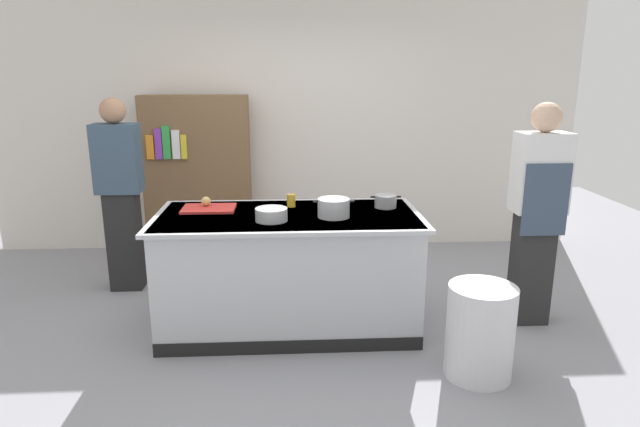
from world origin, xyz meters
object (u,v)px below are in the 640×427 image
object	(u,v)px
mixing_bowl	(271,215)
person_guest	(120,191)
stock_pot	(334,208)
bookshelf	(198,177)
trash_bin	(480,331)
juice_cup	(291,200)
sauce_pan	(386,201)
onion	(206,201)
person_chef	(537,210)

from	to	relation	value
mixing_bowl	person_guest	size ratio (longest dim) A/B	0.13
stock_pot	person_guest	distance (m)	2.04
person_guest	bookshelf	size ratio (longest dim) A/B	1.01
person_guest	stock_pot	bearing A→B (deg)	67.38
stock_pot	bookshelf	world-z (taller)	bookshelf
trash_bin	bookshelf	bearing A→B (deg)	130.13
mixing_bowl	juice_cup	distance (m)	0.43
sauce_pan	bookshelf	bearing A→B (deg)	136.58
onion	trash_bin	size ratio (longest dim) A/B	0.12
onion	bookshelf	world-z (taller)	bookshelf
sauce_pan	bookshelf	size ratio (longest dim) A/B	0.14
trash_bin	stock_pot	bearing A→B (deg)	141.96
person_chef	bookshelf	size ratio (longest dim) A/B	1.01
trash_bin	bookshelf	size ratio (longest dim) A/B	0.36
person_guest	person_chef	bearing A→B (deg)	80.18
juice_cup	mixing_bowl	bearing A→B (deg)	-109.18
trash_bin	onion	bearing A→B (deg)	151.59
sauce_pan	trash_bin	world-z (taller)	sauce_pan
stock_pot	person_guest	bearing A→B (deg)	152.54
onion	trash_bin	world-z (taller)	onion
bookshelf	trash_bin	bearing A→B (deg)	-49.87
trash_bin	person_guest	size ratio (longest dim) A/B	0.36
onion	juice_cup	distance (m)	0.66
onion	person_guest	xyz separation A→B (m)	(-0.84, 0.63, -0.05)
person_guest	onion	bearing A→B (deg)	57.93
juice_cup	bookshelf	size ratio (longest dim) A/B	0.06
mixing_bowl	trash_bin	world-z (taller)	mixing_bowl
sauce_pan	juice_cup	distance (m)	0.74
mixing_bowl	trash_bin	size ratio (longest dim) A/B	0.37
stock_pot	person_guest	world-z (taller)	person_guest
bookshelf	stock_pot	bearing A→B (deg)	-55.70
mixing_bowl	person_guest	distance (m)	1.70
trash_bin	bookshelf	world-z (taller)	bookshelf
sauce_pan	person_chef	xyz separation A→B (m)	(1.13, -0.20, -0.04)
sauce_pan	trash_bin	size ratio (longest dim) A/B	0.38
person_chef	bookshelf	world-z (taller)	person_chef
trash_bin	person_guest	world-z (taller)	person_guest
person_chef	person_guest	distance (m)	3.48
sauce_pan	juice_cup	bearing A→B (deg)	175.03
stock_pot	juice_cup	size ratio (longest dim) A/B	3.00
onion	juice_cup	bearing A→B (deg)	1.84
person_guest	trash_bin	bearing A→B (deg)	63.60
onion	trash_bin	xyz separation A→B (m)	(1.86, -1.01, -0.65)
juice_cup	trash_bin	distance (m)	1.71
sauce_pan	mixing_bowl	distance (m)	0.95
stock_pot	person_chef	bearing A→B (deg)	2.25
mixing_bowl	trash_bin	distance (m)	1.61
onion	mixing_bowl	world-z (taller)	onion
juice_cup	trash_bin	bearing A→B (deg)	-40.53
mixing_bowl	juice_cup	size ratio (longest dim) A/B	2.29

